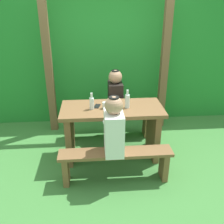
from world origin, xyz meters
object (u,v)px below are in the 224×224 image
Objects in this scene: cell_phone at (97,106)px; person_black_coat at (115,94)px; drinking_glass at (105,105)px; picnic_table at (112,124)px; bench_near at (116,160)px; bottle_left at (92,103)px; bottle_right at (127,101)px; person_white_shirt at (114,128)px; bench_far at (109,120)px.

person_black_coat is at bearing 75.35° from cell_phone.
cell_phone is at bearing 144.99° from drinking_glass.
person_black_coat is (0.10, 0.56, 0.23)m from picnic_table.
picnic_table reaches higher than bench_near.
bottle_left is (-0.37, -0.60, 0.11)m from person_black_coat.
bottle_right is at bearing -0.47° from drinking_glass.
bottle_right is (0.30, -0.00, 0.06)m from drinking_glass.
person_white_shirt reaches higher than picnic_table.
bottle_left is (-0.27, 0.53, 0.56)m from bench_near.
person_white_shirt reaches higher than drinking_glass.
bottle_right is (0.21, 0.54, 0.57)m from bench_near.
person_white_shirt reaches higher than cell_phone.
bottle_right is at bearing -70.95° from bench_far.
drinking_glass is (-0.10, -0.59, 0.51)m from bench_far.
drinking_glass is (-0.10, -0.03, 0.30)m from picnic_table.
picnic_table is 1.00× the size of bench_near.
picnic_table is at bearing -90.00° from bench_far.
picnic_table is 0.33m from cell_phone.
person_black_coat is 0.62m from drinking_glass.
person_white_shirt is 0.59m from bottle_right.
person_white_shirt is 5.14× the size of cell_phone.
person_black_coat is 0.61m from bottle_right.
person_white_shirt is at bearing 172.31° from bench_near.
bottle_right is (0.21, -0.03, 0.35)m from picnic_table.
bottle_left reaches higher than picnic_table.
bottle_left reaches higher than bench_near.
bottle_right is 0.43m from cell_phone.
person_white_shirt is (-0.02, -0.56, 0.23)m from picnic_table.
bench_far is 0.85m from bottle_right.
person_white_shirt is 1.00× the size of person_black_coat.
picnic_table is 0.61m from person_white_shirt.
drinking_glass is at bearing -108.31° from person_black_coat.
bench_far is 1.95× the size of person_black_coat.
bottle_right reaches higher than bottle_left.
cell_phone is (0.07, 0.08, -0.08)m from bottle_left.
picnic_table is 10.00× the size of cell_phone.
bench_near is at bearing -7.69° from person_white_shirt.
drinking_glass reaches higher than cell_phone.
drinking_glass reaches higher than bench_far.
drinking_glass is at bearing 100.29° from bench_near.
bottle_left is 0.14m from cell_phone.
person_black_coat reaches higher than bottle_right.
bench_far is 15.67× the size of drinking_glass.
bench_near is 15.67× the size of drinking_glass.
person_black_coat reaches higher than cell_phone.
person_white_shirt reaches higher than bench_far.
person_black_coat is (0.10, -0.00, 0.45)m from bench_far.
bench_near is 0.82m from bottle_left.
bench_near is 1.00× the size of bench_far.
bottle_left is 1.63× the size of cell_phone.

